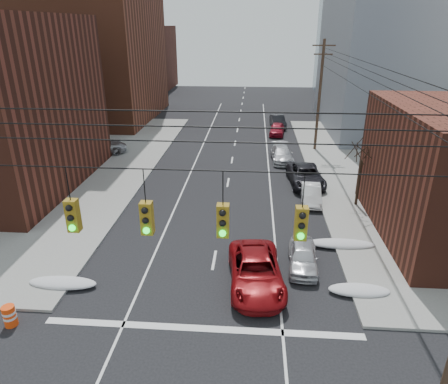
% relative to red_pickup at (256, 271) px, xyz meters
% --- Properties ---
extents(building_brick_tall, '(24.00, 20.00, 30.00)m').
position_rel_red_pickup_xyz_m(building_brick_tall, '(-26.32, 38.11, 14.21)').
color(building_brick_tall, brown).
rests_on(building_brick_tall, ground).
extents(building_brick_far, '(22.00, 18.00, 12.00)m').
position_rel_red_pickup_xyz_m(building_brick_far, '(-28.32, 64.11, 5.21)').
color(building_brick_far, '#4F2317').
rests_on(building_brick_far, ground).
extents(building_office, '(22.00, 20.00, 25.00)m').
position_rel_red_pickup_xyz_m(building_office, '(19.68, 34.11, 11.71)').
color(building_office, gray).
rests_on(building_office, ground).
extents(building_glass, '(20.00, 18.00, 22.00)m').
position_rel_red_pickup_xyz_m(building_glass, '(21.68, 60.11, 10.21)').
color(building_glass, gray).
rests_on(building_glass, ground).
extents(utility_pole_far, '(2.20, 0.28, 11.00)m').
position_rel_red_pickup_xyz_m(utility_pole_far, '(6.18, 24.11, 5.00)').
color(utility_pole_far, '#473323').
rests_on(utility_pole_far, ground).
extents(traffic_signals, '(17.00, 0.42, 2.02)m').
position_rel_red_pickup_xyz_m(traffic_signals, '(-2.22, -6.92, 6.38)').
color(traffic_signals, black).
rests_on(traffic_signals, ground).
extents(bare_tree, '(2.09, 2.20, 4.93)m').
position_rel_red_pickup_xyz_m(bare_tree, '(7.27, 10.11, 1.54)').
color(bare_tree, black).
rests_on(bare_tree, ground).
extents(snow_nw, '(3.50, 1.08, 0.42)m').
position_rel_red_pickup_xyz_m(snow_nw, '(-9.72, -0.89, -0.58)').
color(snow_nw, silver).
rests_on(snow_nw, ground).
extents(snow_ne, '(3.00, 1.08, 0.42)m').
position_rel_red_pickup_xyz_m(snow_ne, '(5.08, -0.39, -0.58)').
color(snow_ne, silver).
rests_on(snow_ne, ground).
extents(snow_east_far, '(4.00, 1.08, 0.42)m').
position_rel_red_pickup_xyz_m(snow_east_far, '(5.08, 4.11, -0.58)').
color(snow_east_far, silver).
rests_on(snow_east_far, ground).
extents(red_pickup, '(3.11, 5.87, 1.57)m').
position_rel_red_pickup_xyz_m(red_pickup, '(0.00, 0.00, 0.00)').
color(red_pickup, maroon).
rests_on(red_pickup, ground).
extents(parked_car_a, '(1.79, 3.94, 1.31)m').
position_rel_red_pickup_xyz_m(parked_car_a, '(2.55, 1.83, -0.13)').
color(parked_car_a, silver).
rests_on(parked_car_a, ground).
extents(parked_car_b, '(1.59, 3.97, 1.28)m').
position_rel_red_pickup_xyz_m(parked_car_b, '(4.08, 10.60, -0.14)').
color(parked_car_b, white).
rests_on(parked_car_b, ground).
extents(parked_car_c, '(2.99, 5.76, 1.55)m').
position_rel_red_pickup_xyz_m(parked_car_c, '(4.08, 14.10, -0.01)').
color(parked_car_c, black).
rests_on(parked_car_c, ground).
extents(parked_car_d, '(2.17, 4.86, 1.39)m').
position_rel_red_pickup_xyz_m(parked_car_d, '(2.48, 20.22, -0.09)').
color(parked_car_d, '#B6B7BC').
rests_on(parked_car_d, ground).
extents(parked_car_e, '(2.06, 4.26, 1.40)m').
position_rel_red_pickup_xyz_m(parked_car_e, '(2.48, 30.15, -0.08)').
color(parked_car_e, maroon).
rests_on(parked_car_e, ground).
extents(parked_car_f, '(2.10, 4.70, 1.50)m').
position_rel_red_pickup_xyz_m(parked_car_f, '(2.77, 34.11, -0.04)').
color(parked_car_f, black).
rests_on(parked_car_f, ground).
extents(lot_car_a, '(4.30, 1.72, 1.39)m').
position_rel_red_pickup_xyz_m(lot_car_a, '(-18.30, 14.67, 0.06)').
color(lot_car_a, silver).
rests_on(lot_car_a, sidewalk_nw).
extents(lot_car_b, '(6.17, 4.63, 1.56)m').
position_rel_red_pickup_xyz_m(lot_car_b, '(-15.82, 20.69, 0.14)').
color(lot_car_b, '#AAAAAF').
rests_on(lot_car_b, sidewalk_nw).
extents(lot_car_d, '(4.43, 2.37, 1.43)m').
position_rel_red_pickup_xyz_m(lot_car_d, '(-22.14, 21.01, 0.08)').
color(lot_car_d, silver).
rests_on(lot_car_d, sidewalk_nw).
extents(construction_barrel, '(0.57, 0.57, 0.99)m').
position_rel_red_pickup_xyz_m(construction_barrel, '(-10.73, -3.78, -0.28)').
color(construction_barrel, '#FF430D').
rests_on(construction_barrel, ground).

